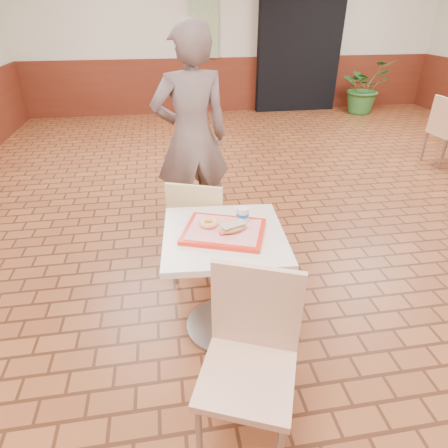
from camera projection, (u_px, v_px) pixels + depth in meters
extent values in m
cube|color=brown|center=(339.00, 239.00, 3.37)|extent=(8.00, 10.00, 0.01)
cube|color=beige|center=(237.00, 28.00, 6.90)|extent=(8.00, 0.01, 3.00)
cube|color=#541D10|center=(236.00, 85.00, 7.38)|extent=(8.00, 0.04, 1.00)
cube|color=black|center=(299.00, 51.00, 7.17)|extent=(1.60, 0.22, 2.20)
cube|color=gray|center=(205.00, 22.00, 6.72)|extent=(0.50, 0.03, 1.20)
cube|color=beige|center=(224.00, 236.00, 2.10)|extent=(0.67, 0.67, 0.04)
cylinder|color=gray|center=(224.00, 286.00, 2.28)|extent=(0.07, 0.07, 0.67)
cylinder|color=gray|center=(224.00, 324.00, 2.44)|extent=(0.49, 0.49, 0.03)
cube|color=tan|center=(247.00, 377.00, 1.62)|extent=(0.53, 0.53, 0.04)
cube|color=tan|center=(256.00, 307.00, 1.66)|extent=(0.38, 0.18, 0.44)
cylinder|color=gray|center=(199.00, 436.00, 1.62)|extent=(0.03, 0.03, 0.39)
cylinder|color=gray|center=(218.00, 371.00, 1.91)|extent=(0.03, 0.03, 0.39)
cylinder|color=gray|center=(286.00, 384.00, 1.84)|extent=(0.03, 0.03, 0.39)
cube|color=#D7C181|center=(202.00, 230.00, 2.74)|extent=(0.49, 0.49, 0.04)
cube|color=#D7C181|center=(195.00, 214.00, 2.49)|extent=(0.37, 0.16, 0.42)
cylinder|color=gray|center=(228.00, 244.00, 2.96)|extent=(0.03, 0.03, 0.37)
cylinder|color=gray|center=(188.00, 240.00, 3.01)|extent=(0.03, 0.03, 0.37)
cylinder|color=gray|center=(219.00, 269.00, 2.68)|extent=(0.03, 0.03, 0.37)
cylinder|color=gray|center=(176.00, 263.00, 2.74)|extent=(0.03, 0.03, 0.37)
imported|color=#6C5854|center=(192.00, 138.00, 3.08)|extent=(0.70, 0.52, 1.75)
cube|color=red|center=(224.00, 231.00, 2.08)|extent=(0.44, 0.34, 0.02)
cube|color=#E18585|center=(224.00, 229.00, 2.08)|extent=(0.39, 0.29, 0.00)
torus|color=#E99A55|center=(209.00, 223.00, 2.10)|extent=(0.14, 0.14, 0.03)
ellipsoid|color=#BB7336|center=(233.00, 228.00, 2.04)|extent=(0.17, 0.13, 0.04)
cube|color=white|center=(233.00, 224.00, 2.03)|extent=(0.15, 0.11, 0.01)
ellipsoid|color=#D0491C|center=(223.00, 233.00, 2.02)|extent=(0.04, 0.04, 0.02)
cylinder|color=silver|center=(243.00, 215.00, 2.13)|extent=(0.07, 0.07, 0.09)
cylinder|color=blue|center=(243.00, 214.00, 2.13)|extent=(0.07, 0.07, 0.02)
cube|color=#E7B88A|center=(442.00, 116.00, 4.67)|extent=(0.05, 0.40, 0.43)
cylinder|color=gray|center=(446.00, 145.00, 5.10)|extent=(0.03, 0.03, 0.39)
cylinder|color=gray|center=(442.00, 155.00, 4.75)|extent=(0.03, 0.03, 0.39)
cylinder|color=gray|center=(424.00, 146.00, 5.04)|extent=(0.03, 0.03, 0.39)
imported|color=#2F6628|center=(364.00, 87.00, 7.23)|extent=(1.07, 0.99, 0.99)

